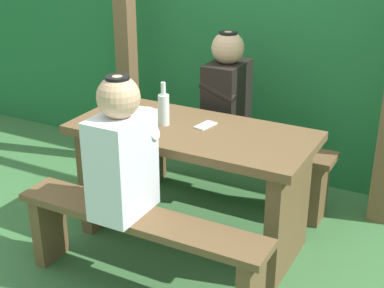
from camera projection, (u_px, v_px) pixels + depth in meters
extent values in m
plane|color=#3B6C3A|center=(192.00, 237.00, 3.45)|extent=(12.00, 12.00, 0.00)
cube|color=#206834|center=(286.00, 54.00, 4.45)|extent=(6.40, 1.07, 1.61)
cube|color=brown|center=(125.00, 18.00, 4.05)|extent=(0.12, 0.12, 2.30)
cube|color=brown|center=(192.00, 133.00, 3.18)|extent=(1.40, 0.64, 0.05)
cube|color=brown|center=(110.00, 169.00, 3.58)|extent=(0.08, 0.54, 0.68)
cube|color=brown|center=(288.00, 213.00, 3.06)|extent=(0.08, 0.54, 0.68)
cube|color=brown|center=(139.00, 219.00, 2.82)|extent=(1.40, 0.24, 0.04)
cube|color=brown|center=(49.00, 227.00, 3.17)|extent=(0.07, 0.22, 0.42)
cube|color=brown|center=(232.00, 141.00, 3.75)|extent=(1.40, 0.24, 0.04)
cube|color=brown|center=(154.00, 154.00, 4.10)|extent=(0.07, 0.22, 0.42)
cube|color=brown|center=(319.00, 192.00, 3.57)|extent=(0.07, 0.22, 0.42)
cube|color=silver|center=(122.00, 165.00, 2.75)|extent=(0.22, 0.34, 0.52)
sphere|color=tan|center=(118.00, 97.00, 2.61)|extent=(0.21, 0.21, 0.21)
cylinder|color=black|center=(117.00, 79.00, 2.57)|extent=(0.12, 0.12, 0.02)
cylinder|color=silver|center=(137.00, 136.00, 2.82)|extent=(0.25, 0.07, 0.15)
cube|color=black|center=(226.00, 101.00, 3.66)|extent=(0.22, 0.34, 0.52)
sphere|color=tan|center=(228.00, 48.00, 3.52)|extent=(0.21, 0.21, 0.21)
cylinder|color=black|center=(228.00, 34.00, 3.48)|extent=(0.12, 0.12, 0.02)
cylinder|color=black|center=(218.00, 92.00, 3.50)|extent=(0.25, 0.07, 0.15)
cylinder|color=silver|center=(147.00, 115.00, 3.26)|extent=(0.08, 0.08, 0.08)
cylinder|color=silver|center=(164.00, 110.00, 3.19)|extent=(0.07, 0.07, 0.18)
cylinder|color=silver|center=(163.00, 89.00, 3.14)|extent=(0.03, 0.03, 0.07)
cube|color=silver|center=(205.00, 125.00, 3.20)|extent=(0.09, 0.15, 0.01)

